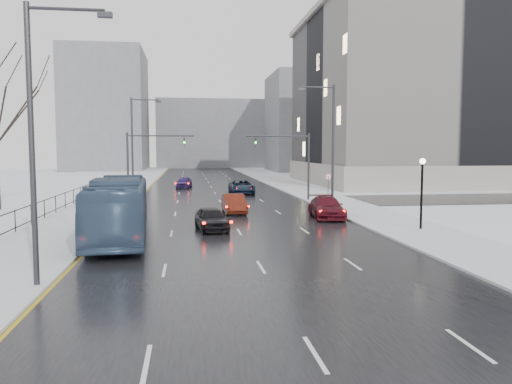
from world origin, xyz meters
name	(u,v)px	position (x,y,z in m)	size (l,w,h in m)	color
road	(214,192)	(0.00, 60.00, 0.02)	(16.00, 150.00, 0.04)	black
cross_road	(221,202)	(0.00, 48.00, 0.02)	(130.00, 10.00, 0.04)	black
sidewalk_left	(122,192)	(-10.50, 60.00, 0.08)	(5.00, 150.00, 0.16)	silver
sidewalk_right	(301,190)	(10.50, 60.00, 0.08)	(5.00, 150.00, 0.16)	silver
park_strip	(35,193)	(-20.00, 60.00, 0.06)	(14.00, 150.00, 0.12)	white
iron_fence	(3,225)	(-13.00, 30.00, 0.91)	(0.06, 70.00, 1.30)	black
streetlight_r_mid	(330,141)	(8.17, 40.00, 5.62)	(2.95, 0.25, 10.00)	#2D2D33
streetlight_l_near	(38,131)	(-8.17, 20.00, 5.62)	(2.95, 0.25, 10.00)	#2D2D33
streetlight_l_far	(135,143)	(-8.17, 52.00, 5.62)	(2.95, 0.25, 10.00)	#2D2D33
lamppost_r_mid	(422,183)	(11.00, 30.00, 2.94)	(0.36, 0.36, 4.28)	black
mast_signal_right	(298,158)	(7.33, 48.00, 4.11)	(6.10, 0.33, 6.50)	#2D2D33
mast_signal_left	(140,159)	(-7.33, 48.00, 4.11)	(6.10, 0.33, 6.50)	#2D2D33
no_uturn_sign	(328,180)	(9.20, 44.00, 2.30)	(0.60, 0.06, 2.70)	#2D2D33
civic_building	(445,107)	(35.00, 72.00, 11.21)	(41.00, 31.00, 24.80)	gray
bldg_far_right	(322,123)	(28.00, 115.00, 11.00)	(24.00, 20.00, 22.00)	slate
bldg_far_left	(107,111)	(-22.00, 125.00, 14.00)	(18.00, 22.00, 28.00)	slate
bldg_far_center	(213,135)	(4.00, 140.00, 9.00)	(30.00, 18.00, 18.00)	slate
bus	(119,208)	(-6.79, 29.60, 1.74)	(2.85, 12.19, 3.39)	#384F6D
sedan_center_near	(211,219)	(-1.61, 31.92, 0.75)	(1.67, 4.14, 1.41)	black
sedan_right_near	(234,204)	(0.50, 39.80, 0.78)	(1.56, 4.49, 1.48)	#591B0F
sedan_right_cross	(242,187)	(2.88, 56.40, 0.81)	(2.55, 5.53, 1.54)	#111E35
sedan_right_far	(327,207)	(6.89, 36.30, 0.80)	(2.12, 5.22, 1.52)	#4D0D17
sedan_center_far	(184,182)	(-3.50, 65.36, 0.77)	(1.73, 4.30, 1.47)	navy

